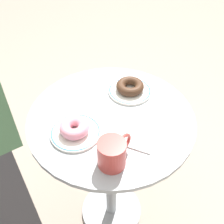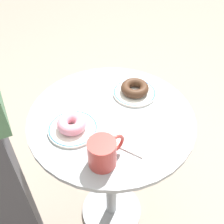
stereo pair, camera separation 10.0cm
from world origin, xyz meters
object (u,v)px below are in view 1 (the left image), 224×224
(paper_napkin, at_px, (137,137))
(cafe_table, at_px, (111,155))
(coffee_mug, at_px, (113,153))
(donut_chocolate, at_px, (130,86))
(donut_pink_frosted, at_px, (74,128))
(plate_right, at_px, (130,91))
(plate_left, at_px, (75,132))

(paper_napkin, bearing_deg, cafe_table, 84.95)
(paper_napkin, xyz_separation_m, coffee_mug, (-0.14, -0.01, 0.05))
(donut_chocolate, height_order, paper_napkin, donut_chocolate)
(donut_pink_frosted, relative_size, paper_napkin, 0.83)
(donut_chocolate, distance_m, coffee_mug, 0.36)
(donut_pink_frosted, bearing_deg, plate_right, 3.40)
(plate_right, bearing_deg, plate_left, -176.46)
(donut_pink_frosted, relative_size, donut_chocolate, 0.92)
(plate_right, distance_m, coffee_mug, 0.37)
(donut_pink_frosted, distance_m, donut_chocolate, 0.31)
(cafe_table, distance_m, coffee_mug, 0.37)
(donut_chocolate, bearing_deg, coffee_mug, -146.74)
(cafe_table, relative_size, plate_left, 4.35)
(plate_left, height_order, coffee_mug, coffee_mug)
(plate_left, height_order, paper_napkin, plate_left)
(coffee_mug, bearing_deg, cafe_table, 46.11)
(donut_pink_frosted, relative_size, coffee_mug, 0.78)
(plate_left, bearing_deg, donut_chocolate, 3.54)
(cafe_table, height_order, donut_chocolate, donut_chocolate)
(cafe_table, xyz_separation_m, donut_chocolate, (0.15, 0.04, 0.28))
(plate_left, distance_m, plate_right, 0.31)
(cafe_table, distance_m, donut_pink_frosted, 0.32)
(plate_right, height_order, donut_chocolate, donut_chocolate)
(cafe_table, relative_size, donut_chocolate, 6.80)
(plate_left, height_order, plate_right, same)
(plate_right, bearing_deg, coffee_mug, -146.74)
(cafe_table, xyz_separation_m, paper_napkin, (-0.01, -0.14, 0.25))
(coffee_mug, bearing_deg, paper_napkin, 5.71)
(donut_pink_frosted, distance_m, coffee_mug, 0.18)
(coffee_mug, bearing_deg, plate_right, 33.26)
(plate_left, relative_size, plate_right, 1.01)
(cafe_table, height_order, paper_napkin, paper_napkin)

